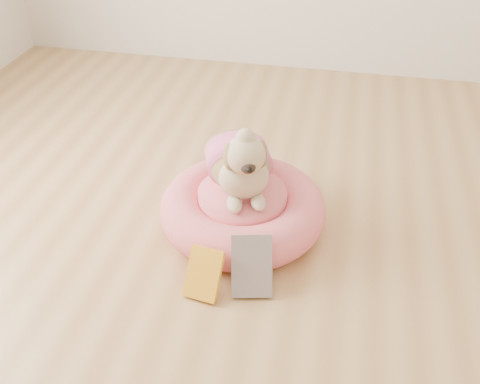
% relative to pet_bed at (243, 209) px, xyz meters
% --- Properties ---
extents(floor, '(4.50, 4.50, 0.00)m').
position_rel_pet_bed_xyz_m(floor, '(0.12, -0.58, -0.08)').
color(floor, '#A97946').
rests_on(floor, ground).
extents(pet_bed, '(0.67, 0.67, 0.17)m').
position_rel_pet_bed_xyz_m(pet_bed, '(0.00, 0.00, 0.00)').
color(pet_bed, '#DE5664').
rests_on(pet_bed, floor).
extents(dog, '(0.45, 0.53, 0.33)m').
position_rel_pet_bed_xyz_m(dog, '(-0.02, 0.04, 0.26)').
color(dog, brown).
rests_on(dog, pet_bed).
extents(book_yellow, '(0.14, 0.14, 0.16)m').
position_rel_pet_bed_xyz_m(book_yellow, '(-0.06, -0.39, -0.00)').
color(book_yellow, yellow).
rests_on(book_yellow, floor).
extents(book_white, '(0.17, 0.17, 0.19)m').
position_rel_pet_bed_xyz_m(book_white, '(0.10, -0.33, 0.01)').
color(book_white, silver).
rests_on(book_white, floor).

